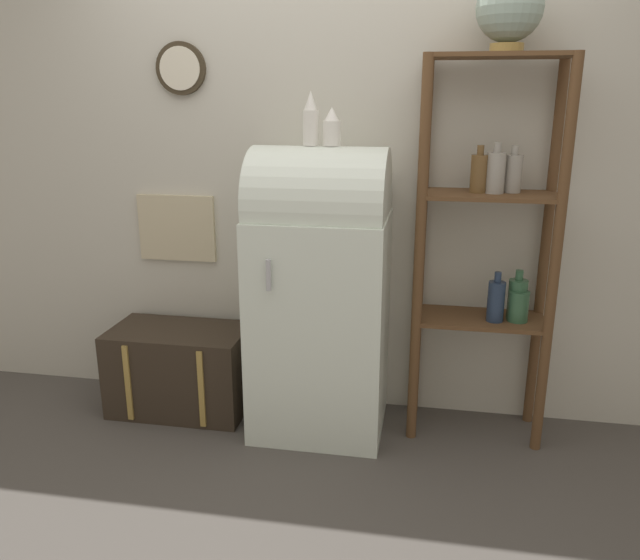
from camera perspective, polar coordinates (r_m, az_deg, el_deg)
name	(u,v)px	position (r m, az deg, el deg)	size (l,w,h in m)	color
ground_plane	(311,450)	(3.22, -0.87, -15.25)	(12.00, 12.00, 0.00)	#4C4742
wall_back	(330,164)	(3.32, 0.89, 10.54)	(7.00, 0.09, 2.70)	beige
refrigerator	(320,289)	(3.14, 0.00, -0.80)	(0.67, 0.61, 1.47)	silver
suitcase_trunk	(180,369)	(3.58, -12.66, -7.97)	(0.74, 0.43, 0.47)	#33281E
shelf_unit	(490,236)	(3.13, 15.25, 3.94)	(0.67, 0.33, 1.88)	brown
globe	(510,9)	(3.07, 16.96, 22.62)	(0.29, 0.29, 0.33)	#AD8942
vase_left	(311,120)	(3.02, -0.85, 14.39)	(0.07, 0.07, 0.25)	white
vase_center	(332,128)	(3.00, 1.09, 13.73)	(0.08, 0.08, 0.18)	white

